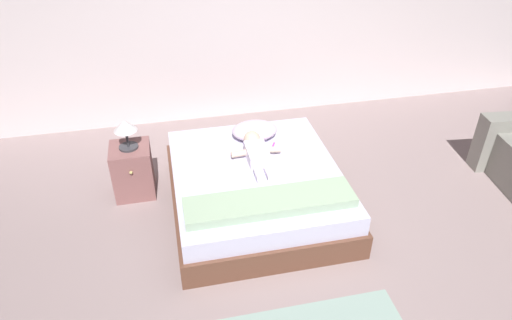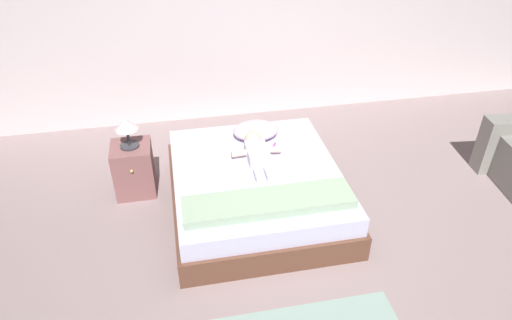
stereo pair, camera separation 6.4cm
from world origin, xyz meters
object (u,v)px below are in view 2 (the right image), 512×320
object	(u,v)px
bed	(256,188)
baby	(257,152)
toothbrush	(274,145)
lamp	(126,127)
nightstand	(134,169)
pillow	(256,130)

from	to	relation	value
bed	baby	xyz separation A→B (m)	(0.04, 0.19, 0.27)
toothbrush	lamp	bearing A→B (deg)	175.47
baby	nightstand	xyz separation A→B (m)	(-1.12, 0.26, -0.22)
pillow	nightstand	world-z (taller)	pillow
pillow	toothbrush	distance (m)	0.25
nightstand	lamp	distance (m)	0.45
bed	lamp	size ratio (longest dim) A/B	6.05
bed	lamp	xyz separation A→B (m)	(-1.08, 0.45, 0.50)
nightstand	toothbrush	bearing A→B (deg)	-4.52
bed	nightstand	distance (m)	1.17
lamp	baby	bearing A→B (deg)	-13.25
baby	lamp	distance (m)	1.18
pillow	lamp	size ratio (longest dim) A/B	1.55
toothbrush	lamp	distance (m)	1.36
nightstand	lamp	xyz separation A→B (m)	(0.00, 0.00, 0.45)
toothbrush	lamp	world-z (taller)	lamp
pillow	lamp	bearing A→B (deg)	-175.73
bed	toothbrush	distance (m)	0.48
baby	bed	bearing A→B (deg)	-102.95
baby	lamp	size ratio (longest dim) A/B	2.33
lamp	pillow	bearing A→B (deg)	4.27
toothbrush	lamp	xyz separation A→B (m)	(-1.32, 0.10, 0.29)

